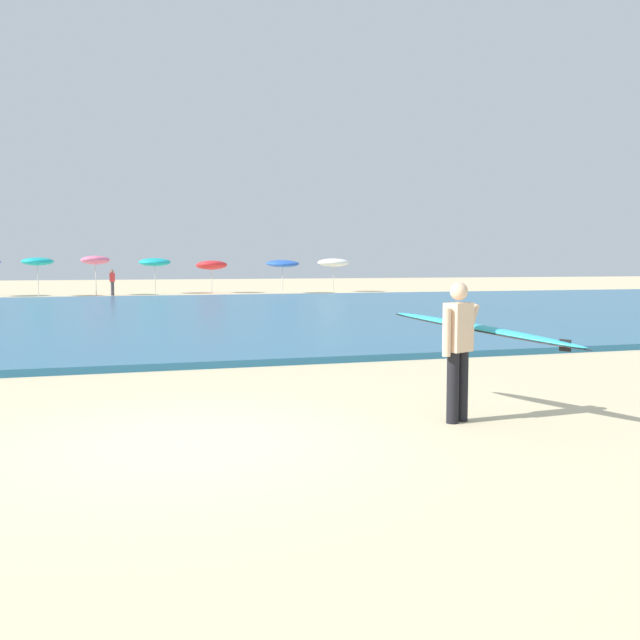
{
  "coord_description": "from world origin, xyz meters",
  "views": [
    {
      "loc": [
        -0.92,
        -7.68,
        1.96
      ],
      "look_at": [
        2.26,
        2.55,
        1.1
      ],
      "focal_mm": 39.69,
      "sensor_mm": 36.0,
      "label": 1
    }
  ],
  "objects_px": {
    "surfer_with_board": "(470,338)",
    "beach_umbrella_2": "(38,262)",
    "beach_umbrella_3": "(95,260)",
    "beach_umbrella_5": "(212,265)",
    "beach_umbrella_6": "(283,264)",
    "beach_umbrella_7": "(333,263)",
    "beachgoer_near_row_left": "(112,282)",
    "beach_umbrella_4": "(155,262)"
  },
  "relations": [
    {
      "from": "beach_umbrella_3",
      "to": "beach_umbrella_4",
      "type": "xyz_separation_m",
      "value": [
        3.64,
        1.25,
        -0.12
      ]
    },
    {
      "from": "beach_umbrella_5",
      "to": "beach_umbrella_2",
      "type": "bearing_deg",
      "value": -170.65
    },
    {
      "from": "surfer_with_board",
      "to": "beachgoer_near_row_left",
      "type": "bearing_deg",
      "value": 95.76
    },
    {
      "from": "beach_umbrella_3",
      "to": "beach_umbrella_2",
      "type": "bearing_deg",
      "value": -169.45
    },
    {
      "from": "beach_umbrella_5",
      "to": "beach_umbrella_3",
      "type": "bearing_deg",
      "value": -171.18
    },
    {
      "from": "surfer_with_board",
      "to": "beach_umbrella_5",
      "type": "relative_size",
      "value": 1.27
    },
    {
      "from": "surfer_with_board",
      "to": "beachgoer_near_row_left",
      "type": "xyz_separation_m",
      "value": [
        -3.72,
        36.89,
        -0.19
      ]
    },
    {
      "from": "beach_umbrella_7",
      "to": "beach_umbrella_5",
      "type": "bearing_deg",
      "value": 174.67
    },
    {
      "from": "beach_umbrella_2",
      "to": "beach_umbrella_6",
      "type": "height_order",
      "value": "beach_umbrella_2"
    },
    {
      "from": "beach_umbrella_7",
      "to": "beach_umbrella_3",
      "type": "bearing_deg",
      "value": -178.65
    },
    {
      "from": "surfer_with_board",
      "to": "beach_umbrella_5",
      "type": "xyz_separation_m",
      "value": [
        2.59,
        38.76,
        0.8
      ]
    },
    {
      "from": "surfer_with_board",
      "to": "beach_umbrella_6",
      "type": "relative_size",
      "value": 1.26
    },
    {
      "from": "beach_umbrella_5",
      "to": "beach_umbrella_7",
      "type": "height_order",
      "value": "beach_umbrella_7"
    },
    {
      "from": "beach_umbrella_3",
      "to": "beach_umbrella_5",
      "type": "relative_size",
      "value": 1.12
    },
    {
      "from": "beach_umbrella_3",
      "to": "beach_umbrella_7",
      "type": "xyz_separation_m",
      "value": [
        15.47,
        0.36,
        -0.14
      ]
    },
    {
      "from": "surfer_with_board",
      "to": "beach_umbrella_5",
      "type": "distance_m",
      "value": 38.85
    },
    {
      "from": "surfer_with_board",
      "to": "beach_umbrella_2",
      "type": "relative_size",
      "value": 1.22
    },
    {
      "from": "beach_umbrella_2",
      "to": "beach_umbrella_6",
      "type": "bearing_deg",
      "value": -0.48
    },
    {
      "from": "beach_umbrella_3",
      "to": "beach_umbrella_5",
      "type": "height_order",
      "value": "beach_umbrella_3"
    },
    {
      "from": "surfer_with_board",
      "to": "beach_umbrella_4",
      "type": "distance_m",
      "value": 38.91
    },
    {
      "from": "beach_umbrella_5",
      "to": "beach_umbrella_7",
      "type": "relative_size",
      "value": 0.96
    },
    {
      "from": "beach_umbrella_3",
      "to": "beach_umbrella_5",
      "type": "bearing_deg",
      "value": 8.82
    },
    {
      "from": "beach_umbrella_6",
      "to": "beachgoer_near_row_left",
      "type": "xyz_separation_m",
      "value": [
        -10.66,
        -0.01,
        -1.09
      ]
    },
    {
      "from": "beach_umbrella_4",
      "to": "surfer_with_board",
      "type": "bearing_deg",
      "value": -88.46
    },
    {
      "from": "beach_umbrella_5",
      "to": "beachgoer_near_row_left",
      "type": "bearing_deg",
      "value": -163.52
    },
    {
      "from": "beach_umbrella_3",
      "to": "beach_umbrella_6",
      "type": "bearing_deg",
      "value": -3.59
    },
    {
      "from": "beach_umbrella_3",
      "to": "beachgoer_near_row_left",
      "type": "bearing_deg",
      "value": -37.78
    },
    {
      "from": "beach_umbrella_5",
      "to": "beach_umbrella_6",
      "type": "relative_size",
      "value": 0.99
    },
    {
      "from": "surfer_with_board",
      "to": "beach_umbrella_5",
      "type": "bearing_deg",
      "value": 86.17
    },
    {
      "from": "beach_umbrella_7",
      "to": "beachgoer_near_row_left",
      "type": "bearing_deg",
      "value": -175.65
    },
    {
      "from": "beach_umbrella_3",
      "to": "beach_umbrella_6",
      "type": "relative_size",
      "value": 1.11
    },
    {
      "from": "surfer_with_board",
      "to": "beach_umbrella_2",
      "type": "distance_m",
      "value": 37.88
    },
    {
      "from": "beach_umbrella_3",
      "to": "beach_umbrella_7",
      "type": "distance_m",
      "value": 15.47
    },
    {
      "from": "beach_umbrella_6",
      "to": "beach_umbrella_7",
      "type": "bearing_deg",
      "value": 15.85
    },
    {
      "from": "surfer_with_board",
      "to": "beach_umbrella_2",
      "type": "xyz_separation_m",
      "value": [
        -7.93,
        37.02,
        1.02
      ]
    },
    {
      "from": "beach_umbrella_2",
      "to": "beach_umbrella_3",
      "type": "relative_size",
      "value": 0.93
    },
    {
      "from": "beach_umbrella_6",
      "to": "beach_umbrella_4",
      "type": "bearing_deg",
      "value": 166.06
    },
    {
      "from": "beach_umbrella_4",
      "to": "beachgoer_near_row_left",
      "type": "bearing_deg",
      "value": -143.41
    },
    {
      "from": "beach_umbrella_2",
      "to": "beach_umbrella_6",
      "type": "distance_m",
      "value": 14.87
    },
    {
      "from": "beach_umbrella_4",
      "to": "beachgoer_near_row_left",
      "type": "relative_size",
      "value": 1.48
    },
    {
      "from": "beach_umbrella_3",
      "to": "surfer_with_board",
      "type": "bearing_deg",
      "value": -82.91
    },
    {
      "from": "beach_umbrella_7",
      "to": "surfer_with_board",
      "type": "bearing_deg",
      "value": -105.85
    }
  ]
}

